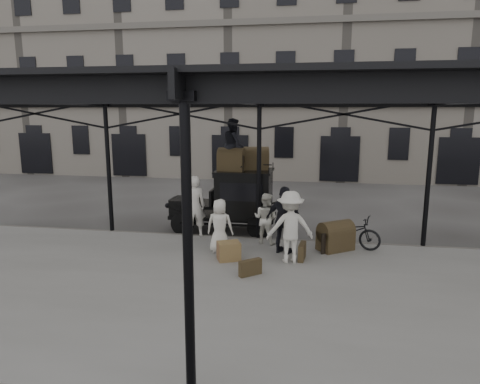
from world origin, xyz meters
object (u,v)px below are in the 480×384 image
(porter_official, at_px, (284,220))
(steamer_trunk_roof_near, at_px, (231,161))
(bicycle, at_px, (349,231))
(steamer_trunk_platform, at_px, (336,238))
(porter_left, at_px, (194,206))
(taxi, at_px, (235,198))

(porter_official, relative_size, steamer_trunk_roof_near, 2.22)
(bicycle, distance_m, steamer_trunk_platform, 0.54)
(porter_official, xyz_separation_m, bicycle, (1.87, 0.87, -0.47))
(porter_left, xyz_separation_m, steamer_trunk_roof_near, (1.03, 1.01, 1.35))
(porter_left, xyz_separation_m, steamer_trunk_platform, (4.42, -0.62, -0.64))
(steamer_trunk_roof_near, bearing_deg, bicycle, -13.83)
(taxi, bearing_deg, porter_official, -52.66)
(taxi, relative_size, porter_left, 1.83)
(steamer_trunk_roof_near, distance_m, steamer_trunk_platform, 4.25)
(steamer_trunk_platform, bearing_deg, porter_official, 164.46)
(porter_official, height_order, steamer_trunk_platform, porter_official)
(porter_left, relative_size, porter_official, 1.03)
(taxi, bearing_deg, bicycle, -22.61)
(bicycle, bearing_deg, steamer_trunk_roof_near, 93.00)
(porter_left, distance_m, steamer_trunk_roof_near, 1.98)
(porter_left, xyz_separation_m, bicycle, (4.83, -0.29, -0.51))
(taxi, xyz_separation_m, steamer_trunk_platform, (3.31, -1.88, -0.69))
(porter_left, distance_m, steamer_trunk_platform, 4.51)
(porter_official, bearing_deg, bicycle, -133.06)
(taxi, distance_m, steamer_trunk_platform, 3.86)
(taxi, xyz_separation_m, porter_official, (1.84, -2.42, -0.09))
(porter_left, relative_size, bicycle, 1.07)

